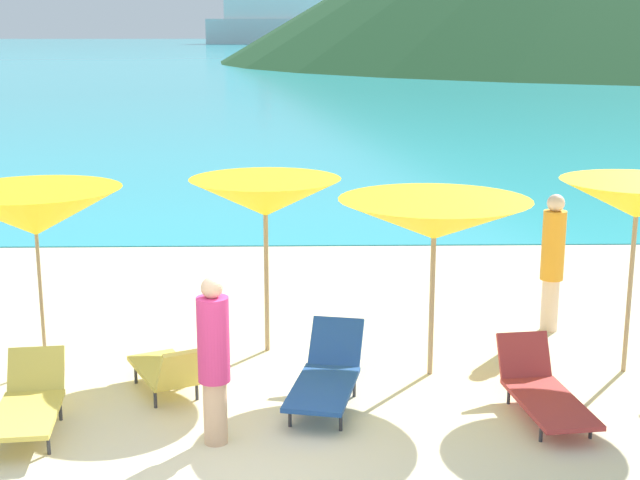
{
  "coord_description": "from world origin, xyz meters",
  "views": [
    {
      "loc": [
        0.58,
        -7.2,
        3.83
      ],
      "look_at": [
        0.81,
        4.02,
        1.2
      ],
      "focal_mm": 50.26,
      "sensor_mm": 36.0,
      "label": 1
    }
  ],
  "objects": [
    {
      "name": "lounge_chair_5",
      "position": [
        0.83,
        1.59,
        0.32
      ],
      "size": [
        0.91,
        1.69,
        0.72
      ],
      "rotation": [
        0.0,
        0.0,
        -0.21
      ],
      "color": "#1E478C",
      "rests_on": "ground_plane"
    },
    {
      "name": "beachgoer_1",
      "position": [
        -0.25,
        0.69,
        0.87
      ],
      "size": [
        0.3,
        0.3,
        1.64
      ],
      "rotation": [
        0.0,
        0.0,
        5.85
      ],
      "color": "#DBAA84",
      "rests_on": "ground_plane"
    },
    {
      "name": "umbrella_1",
      "position": [
        -2.4,
        2.65,
        1.86
      ],
      "size": [
        2.05,
        2.05,
        2.12
      ],
      "color": "#9E7F59",
      "rests_on": "ground_plane"
    },
    {
      "name": "cruise_ship",
      "position": [
        -5.41,
        266.49,
        7.68
      ],
      "size": [
        45.11,
        19.26,
        20.26
      ],
      "rotation": [
        0.0,
        0.0,
        -0.22
      ],
      "color": "silver",
      "rests_on": "ocean_water"
    },
    {
      "name": "umbrella_4",
      "position": [
        4.28,
        2.44,
        2.01
      ],
      "size": [
        1.87,
        1.87,
        2.22
      ],
      "color": "#9E7F59",
      "rests_on": "ground_plane"
    },
    {
      "name": "ground_plane",
      "position": [
        0.0,
        10.0,
        -0.15
      ],
      "size": [
        50.0,
        100.0,
        0.3
      ],
      "primitive_type": "cube",
      "color": "beige"
    },
    {
      "name": "lounge_chair_1",
      "position": [
        -0.83,
        1.78,
        0.31
      ],
      "size": [
        1.08,
        1.49,
        0.73
      ],
      "rotation": [
        0.0,
        0.0,
        3.59
      ],
      "color": "#D8BF4C",
      "rests_on": "ground_plane"
    },
    {
      "name": "umbrella_3",
      "position": [
        2.03,
        2.41,
        1.81
      ],
      "size": [
        2.3,
        2.3,
        2.03
      ],
      "color": "#9E7F59",
      "rests_on": "ground_plane"
    },
    {
      "name": "beachgoer_0",
      "position": [
        3.8,
        3.9,
        0.98
      ],
      "size": [
        0.3,
        0.3,
        1.81
      ],
      "rotation": [
        0.0,
        0.0,
        1.6
      ],
      "color": "beige",
      "rests_on": "ground_plane"
    },
    {
      "name": "lounge_chair_2",
      "position": [
        3.02,
        1.29,
        0.26
      ],
      "size": [
        0.75,
        1.58,
        0.66
      ],
      "rotation": [
        0.0,
        0.0,
        0.12
      ],
      "color": "#A53333",
      "rests_on": "ground_plane"
    },
    {
      "name": "ocean_water",
      "position": [
        0.0,
        228.66,
        0.01
      ],
      "size": [
        650.0,
        440.0,
        0.02
      ],
      "primitive_type": "cube",
      "color": "#2DADBC",
      "rests_on": "ground_plane"
    },
    {
      "name": "umbrella_2",
      "position": [
        0.14,
        3.22,
        1.91
      ],
      "size": [
        1.8,
        1.8,
        2.14
      ],
      "color": "#9E7F59",
      "rests_on": "ground_plane"
    },
    {
      "name": "lounge_chair_3",
      "position": [
        -2.09,
        0.97,
        0.31
      ],
      "size": [
        0.72,
        1.39,
        0.68
      ],
      "rotation": [
        0.0,
        0.0,
        0.12
      ],
      "color": "#D8BF4C",
      "rests_on": "ground_plane"
    }
  ]
}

